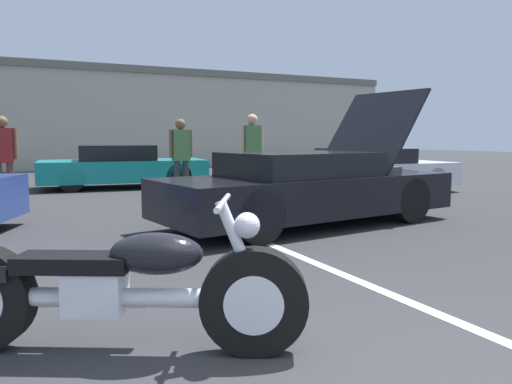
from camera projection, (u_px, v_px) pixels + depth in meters
The scene contains 9 objects.
parking_stripe_middle at pixel (343, 274), 4.89m from camera, with size 0.12×5.23×0.01m, color white.
far_building at pixel (54, 115), 21.83m from camera, with size 32.00×4.20×4.40m.
motorcycle at pixel (116, 289), 3.10m from camera, with size 2.19×1.26×0.97m.
show_car_hood_open at pixel (309, 187), 7.67m from camera, with size 4.89×2.41×2.12m.
parked_car_mid_right_row at pixel (122, 167), 13.41m from camera, with size 4.45×2.25×1.14m.
parked_car_right_row at pixel (369, 171), 12.33m from camera, with size 4.21×2.11×1.08m.
spectator_near_motorcycle at pixel (3, 153), 9.66m from camera, with size 0.52×0.23×1.76m.
spectator_by_show_car at pixel (181, 152), 10.76m from camera, with size 0.52×0.23×1.74m.
spectator_midground at pixel (252, 148), 10.76m from camera, with size 0.52×0.24×1.84m.
Camera 1 is at (-1.65, -1.37, 1.34)m, focal length 35.00 mm.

